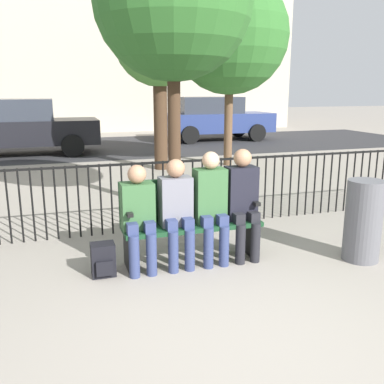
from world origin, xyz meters
name	(u,v)px	position (x,y,z in m)	size (l,w,h in m)	color
ground_plane	(260,345)	(0.00, 0.00, 0.00)	(80.00, 80.00, 0.00)	gray
park_bench	(190,218)	(0.00, 1.78, 0.49)	(1.53, 0.45, 0.92)	#14381E
seated_person_0	(139,213)	(-0.60, 1.65, 0.63)	(0.34, 0.39, 1.13)	navy
seated_person_1	(177,208)	(-0.19, 1.65, 0.65)	(0.34, 0.39, 1.17)	navy
seated_person_2	(211,202)	(0.20, 1.66, 0.68)	(0.34, 0.39, 1.23)	navy
seated_person_3	(242,199)	(0.58, 1.66, 0.69)	(0.34, 0.39, 1.25)	black
backpack	(103,260)	(-0.99, 1.62, 0.17)	(0.24, 0.23, 0.34)	black
fence_railing	(164,189)	(-0.02, 2.93, 0.56)	(9.01, 0.03, 0.95)	black
tree_0	(173,0)	(0.38, 3.78, 3.13)	(2.33, 2.33, 4.31)	#422D1E
tree_1	(230,35)	(2.80, 7.47, 3.14)	(2.81, 2.81, 4.55)	brown
tree_2	(159,42)	(1.04, 7.42, 2.93)	(2.10, 2.10, 4.03)	#422D1E
street_surface	(99,147)	(0.00, 12.00, 0.00)	(24.00, 6.00, 0.01)	#2B2B2D
parked_car_0	(21,126)	(-2.31, 10.87, 0.84)	(4.20, 1.94, 1.62)	black
parked_car_1	(214,118)	(4.37, 12.72, 0.84)	(4.20, 1.94, 1.62)	navy
trash_bin	(363,221)	(1.83, 1.18, 0.46)	(0.40, 0.40, 0.92)	#56565B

